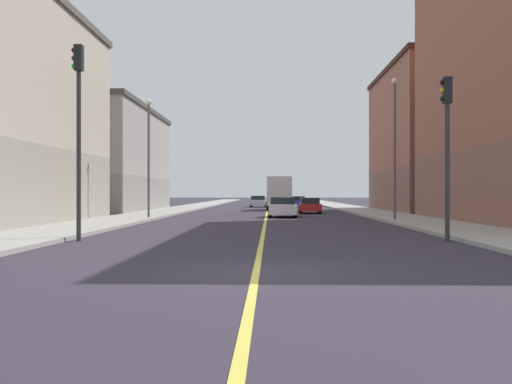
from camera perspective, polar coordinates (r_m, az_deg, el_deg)
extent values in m
plane|color=#312B39|center=(13.71, 0.03, -7.19)|extent=(400.00, 400.00, 0.00)
cube|color=#9E9B93|center=(63.18, 9.00, -1.53)|extent=(3.84, 168.00, 0.15)
cube|color=#9E9B93|center=(63.27, -6.89, -1.53)|extent=(3.84, 168.00, 0.15)
cube|color=#E5D14C|center=(62.62, 1.05, -1.60)|extent=(0.16, 154.00, 0.01)
cube|color=brown|center=(58.98, 17.05, 0.09)|extent=(11.27, 19.44, 3.69)
cube|color=#93513D|center=(59.32, 17.05, 6.11)|extent=(11.27, 19.44, 8.76)
cube|color=#42241B|center=(59.99, 17.05, 10.47)|extent=(11.57, 19.74, 0.40)
cube|color=gray|center=(59.64, -14.83, -0.21)|extent=(11.27, 21.75, 3.09)
cube|color=#9E9993|center=(59.80, -14.83, 4.12)|extent=(11.27, 21.75, 5.93)
cube|color=#474442|center=(60.11, -14.83, 7.13)|extent=(11.57, 22.05, 0.40)
cylinder|color=#2D2D2D|center=(22.76, 16.90, 1.70)|extent=(0.16, 0.16, 4.79)
cube|color=black|center=(23.03, 16.90, 8.80)|extent=(0.28, 0.32, 0.90)
sphere|color=#320404|center=(23.03, 16.51, 9.48)|extent=(0.20, 0.20, 0.20)
sphere|color=orange|center=(22.98, 16.51, 8.79)|extent=(0.20, 0.20, 0.20)
sphere|color=black|center=(22.94, 16.51, 8.10)|extent=(0.20, 0.20, 0.20)
cylinder|color=#2D2D2D|center=(22.96, -15.73, 3.16)|extent=(0.16, 0.16, 5.98)
cube|color=black|center=(23.41, -15.73, 11.59)|extent=(0.28, 0.32, 0.90)
sphere|color=#320404|center=(23.51, -16.11, 12.21)|extent=(0.20, 0.20, 0.20)
sphere|color=#352204|center=(23.45, -16.11, 11.54)|extent=(0.20, 0.20, 0.20)
sphere|color=green|center=(23.40, -16.11, 10.87)|extent=(0.20, 0.20, 0.20)
cylinder|color=#4C4C51|center=(37.01, 12.42, 3.59)|extent=(0.14, 0.14, 7.81)
sphere|color=#EAEACC|center=(37.49, 12.42, 9.79)|extent=(0.36, 0.36, 0.36)
cylinder|color=#4C4C51|center=(40.48, -9.69, 2.80)|extent=(0.14, 0.14, 7.13)
sphere|color=#EAEACC|center=(40.84, -9.69, 8.01)|extent=(0.36, 0.36, 0.36)
cube|color=silver|center=(74.16, 0.20, -0.95)|extent=(1.91, 4.29, 0.64)
cube|color=black|center=(74.19, 0.21, -0.52)|extent=(1.64, 2.09, 0.47)
cylinder|color=black|center=(75.52, -0.38, -1.10)|extent=(0.24, 0.65, 0.64)
cylinder|color=black|center=(75.45, 0.87, -1.10)|extent=(0.24, 0.65, 0.64)
cylinder|color=black|center=(72.89, -0.49, -1.14)|extent=(0.24, 0.65, 0.64)
cylinder|color=black|center=(72.81, 0.81, -1.14)|extent=(0.24, 0.65, 0.64)
cube|color=red|center=(51.93, 4.90, -1.37)|extent=(1.77, 4.18, 0.57)
cube|color=black|center=(52.04, 4.90, -0.79)|extent=(1.53, 1.87, 0.49)
cylinder|color=black|center=(53.19, 4.00, -1.54)|extent=(0.23, 0.64, 0.64)
cylinder|color=black|center=(53.26, 5.67, -1.54)|extent=(0.23, 0.64, 0.64)
cylinder|color=black|center=(50.62, 4.09, -1.62)|extent=(0.23, 0.64, 0.64)
cylinder|color=black|center=(50.70, 5.84, -1.62)|extent=(0.23, 0.64, 0.64)
cube|color=white|center=(43.74, 2.43, -1.55)|extent=(1.94, 4.55, 0.69)
cube|color=black|center=(43.68, 2.43, -0.79)|extent=(1.68, 2.11, 0.47)
cylinder|color=black|center=(45.15, 1.34, -1.81)|extent=(0.23, 0.64, 0.64)
cylinder|color=black|center=(45.16, 3.51, -1.81)|extent=(0.23, 0.64, 0.64)
cylinder|color=black|center=(42.35, 1.28, -1.93)|extent=(0.23, 0.64, 0.64)
cylinder|color=black|center=(42.36, 3.60, -1.92)|extent=(0.23, 0.64, 0.64)
cube|color=#23389E|center=(74.18, 3.79, -0.99)|extent=(1.83, 4.15, 0.55)
cube|color=black|center=(74.19, 3.79, -0.58)|extent=(1.61, 1.94, 0.50)
cylinder|color=black|center=(75.44, 3.12, -1.10)|extent=(0.22, 0.64, 0.64)
cylinder|color=black|center=(75.51, 4.39, -1.10)|extent=(0.22, 0.64, 0.64)
cylinder|color=black|center=(72.87, 3.18, -1.14)|extent=(0.22, 0.64, 0.64)
cylinder|color=black|center=(72.94, 4.49, -1.14)|extent=(0.22, 0.64, 0.64)
cube|color=navy|center=(64.09, 2.05, -0.36)|extent=(2.30, 2.14, 2.03)
cube|color=silver|center=(60.04, 2.10, 0.06)|extent=(2.30, 5.04, 2.74)
cylinder|color=black|center=(63.71, 1.11, -1.18)|extent=(0.30, 0.90, 0.90)
cylinder|color=black|center=(63.74, 3.00, -1.18)|extent=(0.30, 0.90, 0.90)
cylinder|color=black|center=(58.98, 1.10, -1.27)|extent=(0.30, 0.90, 0.90)
cylinder|color=black|center=(59.01, 3.13, -1.27)|extent=(0.30, 0.90, 0.90)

